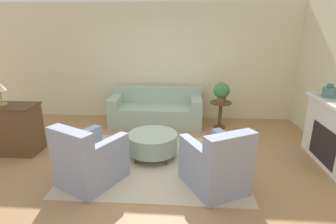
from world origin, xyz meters
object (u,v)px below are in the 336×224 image
potted_plant_on_side_table (222,91)px  dresser (7,128)px  vase_mantel_near (329,92)px  armchair_right (216,166)px  ottoman_table (153,142)px  armchair_left (89,161)px  side_table (220,110)px  couch (156,111)px

potted_plant_on_side_table → dresser: bearing=-159.3°
vase_mantel_near → armchair_right: bearing=-148.8°
armchair_right → ottoman_table: 1.35m
armchair_right → ottoman_table: bearing=139.1°
armchair_left → vase_mantel_near: vase_mantel_near is taller
side_table → dresser: dresser is taller
couch → armchair_left: 2.65m
armchair_right → side_table: 2.47m
dresser → vase_mantel_near: (5.68, 0.28, 0.71)m
ottoman_table → side_table: (1.36, 1.56, 0.13)m
armchair_left → side_table: (2.18, 2.45, 0.05)m
armchair_right → ottoman_table: armchair_right is taller
vase_mantel_near → potted_plant_on_side_table: bearing=142.8°
armchair_left → ottoman_table: bearing=47.0°
armchair_left → side_table: size_ratio=1.77×
armchair_left → armchair_right: (1.84, -0.00, 0.00)m
armchair_left → vase_mantel_near: (3.83, 1.20, 0.82)m
dresser → vase_mantel_near: bearing=2.9°
armchair_right → vase_mantel_near: bearing=31.2°
potted_plant_on_side_table → vase_mantel_near: bearing=-37.2°
couch → armchair_left: armchair_left is taller
armchair_right → vase_mantel_near: vase_mantel_near is taller
couch → side_table: couch is taller
armchair_left → vase_mantel_near: 4.09m
armchair_right → vase_mantel_near: (1.99, 1.20, 0.82)m
ottoman_table → potted_plant_on_side_table: (1.36, 1.56, 0.57)m
side_table → vase_mantel_near: vase_mantel_near is taller
ottoman_table → dresser: size_ratio=0.76×
ottoman_table → couch: bearing=94.4°
armchair_left → ottoman_table: 1.21m
ottoman_table → vase_mantel_near: (3.00, 0.32, 0.89)m
couch → ottoman_table: (0.13, -1.67, -0.04)m
dresser → vase_mantel_near: 5.73m
armchair_right → armchair_left: bearing=180.0°
dresser → potted_plant_on_side_table: bearing=20.7°
armchair_right → dresser: armchair_right is taller
potted_plant_on_side_table → armchair_left: bearing=-131.8°
side_table → armchair_left: bearing=-131.8°
vase_mantel_near → ottoman_table: bearing=-173.9°
potted_plant_on_side_table → ottoman_table: bearing=-131.1°
dresser → potted_plant_on_side_table: size_ratio=2.60×
couch → armchair_right: 2.80m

